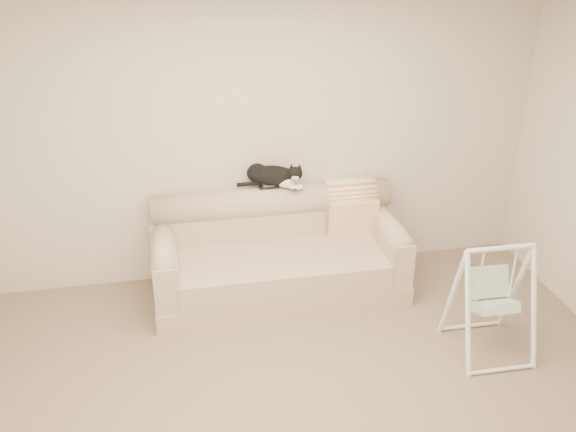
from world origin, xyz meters
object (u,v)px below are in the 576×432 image
object	(u,v)px
remote_b	(293,186)
baby_swing	(492,299)
tuxedo_cat	(273,175)
remote_a	(269,187)
sofa	(278,254)

from	to	relation	value
remote_b	baby_swing	distance (m)	1.94
tuxedo_cat	baby_swing	xyz separation A→B (m)	(1.44, -1.45, -0.54)
remote_a	remote_b	distance (m)	0.22
tuxedo_cat	baby_swing	bearing A→B (deg)	-45.28
remote_b	tuxedo_cat	distance (m)	0.21
remote_b	tuxedo_cat	world-z (taller)	tuxedo_cat
remote_a	tuxedo_cat	xyz separation A→B (m)	(0.04, 0.02, 0.10)
sofa	tuxedo_cat	size ratio (longest dim) A/B	3.74
remote_b	tuxedo_cat	size ratio (longest dim) A/B	0.30
remote_a	remote_b	bearing A→B (deg)	-7.34
remote_b	baby_swing	world-z (taller)	baby_swing
tuxedo_cat	baby_swing	distance (m)	2.12
remote_a	remote_b	xyz separation A→B (m)	(0.22, -0.03, -0.00)
sofa	tuxedo_cat	distance (m)	0.71
sofa	baby_swing	distance (m)	1.88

